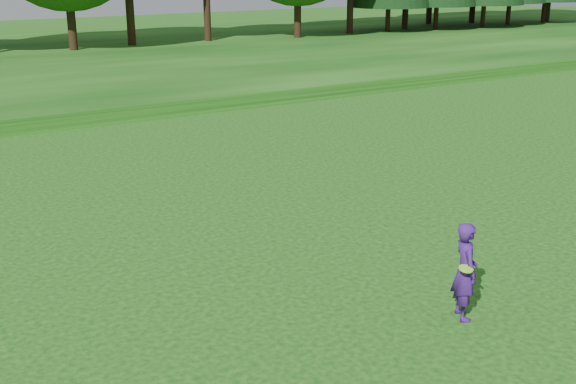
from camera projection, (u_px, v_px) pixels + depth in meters
walking_path at (61, 124)px, 26.39m from camera, size 130.00×1.60×0.04m
woman at (465, 271)px, 11.99m from camera, size 0.63×0.74×1.71m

